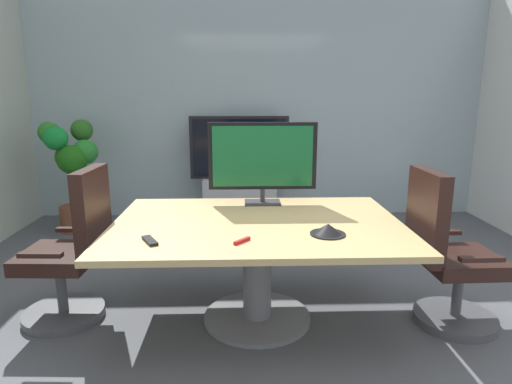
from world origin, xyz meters
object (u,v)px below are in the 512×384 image
object	(u,v)px
office_chair_left	(72,258)
conference_phone	(328,230)
tv_monitor	(263,158)
potted_plant	(71,165)
conference_table	(257,245)
office_chair_right	(447,262)
remote_control	(150,241)
wall_display_unit	(240,186)

from	to	relation	value
office_chair_left	conference_phone	size ratio (longest dim) A/B	4.95
tv_monitor	potted_plant	bearing A→B (deg)	143.24
conference_table	potted_plant	distance (m)	2.90
office_chair_right	conference_phone	bearing A→B (deg)	101.25
conference_table	remote_control	world-z (taller)	remote_control
conference_table	tv_monitor	world-z (taller)	tv_monitor
conference_phone	office_chair_left	bearing A→B (deg)	168.52
tv_monitor	wall_display_unit	distance (m)	2.06
office_chair_right	potted_plant	distance (m)	3.97
office_chair_left	potted_plant	size ratio (longest dim) A/B	0.85
conference_phone	remote_control	xyz separation A→B (m)	(-1.07, -0.10, -0.02)
office_chair_left	conference_phone	world-z (taller)	office_chair_left
conference_phone	remote_control	distance (m)	1.08
office_chair_right	remote_control	bearing A→B (deg)	97.53
conference_table	potted_plant	world-z (taller)	potted_plant
conference_table	office_chair_right	xyz separation A→B (m)	(1.29, -0.10, -0.10)
remote_control	wall_display_unit	bearing A→B (deg)	51.22
office_chair_left	office_chair_right	size ratio (longest dim) A/B	1.00
office_chair_left	conference_phone	distance (m)	1.78
potted_plant	office_chair_right	bearing A→B (deg)	-33.04
office_chair_right	conference_phone	world-z (taller)	office_chair_right
tv_monitor	conference_phone	xyz separation A→B (m)	(0.37, -0.79, -0.33)
office_chair_right	potted_plant	size ratio (longest dim) A/B	0.85
office_chair_right	remote_control	xyz separation A→B (m)	(-1.94, -0.29, 0.28)
conference_table	wall_display_unit	size ratio (longest dim) A/B	1.49
office_chair_right	remote_control	world-z (taller)	office_chair_right
office_chair_left	remote_control	size ratio (longest dim) A/B	6.41
wall_display_unit	remote_control	bearing A→B (deg)	-100.28
potted_plant	remote_control	distance (m)	2.81
office_chair_right	office_chair_left	bearing A→B (deg)	85.42
conference_table	wall_display_unit	distance (m)	2.45
office_chair_left	office_chair_right	world-z (taller)	same
wall_display_unit	remote_control	distance (m)	2.90
wall_display_unit	conference_phone	distance (m)	2.81
conference_table	office_chair_left	bearing A→B (deg)	177.18
conference_table	wall_display_unit	xyz separation A→B (m)	(-0.13, 2.45, -0.12)
remote_control	office_chair_right	bearing A→B (deg)	-19.93
wall_display_unit	conference_phone	world-z (taller)	wall_display_unit
conference_table	conference_phone	distance (m)	0.55
office_chair_right	remote_control	distance (m)	1.98
tv_monitor	wall_display_unit	xyz separation A→B (m)	(-0.19, 1.94, -0.64)
conference_phone	potted_plant	bearing A→B (deg)	136.23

